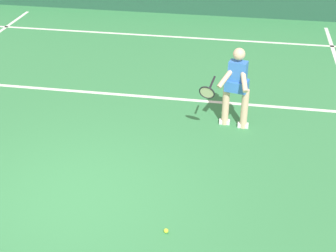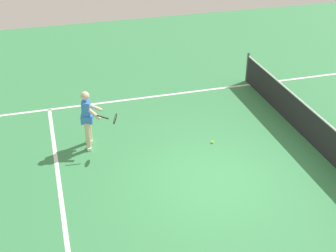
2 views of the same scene
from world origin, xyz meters
name	(u,v)px [view 1 (image 1 of 2)]	position (x,y,z in m)	size (l,w,h in m)	color
ground_plane	(73,199)	(0.00, 0.00, 0.00)	(25.34, 25.34, 0.00)	#38844C
baseline_marking	(161,36)	(0.00, -7.25, 0.00)	(10.16, 0.10, 0.01)	white
service_line_marking	(129,95)	(0.00, -3.53, 0.00)	(9.16, 0.10, 0.01)	white
tennis_player	(236,85)	(-2.24, -2.61, 0.85)	(0.91, 0.90, 1.55)	beige
tennis_ball_near	(166,231)	(-1.50, 0.47, 0.03)	(0.07, 0.07, 0.07)	#D1E533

